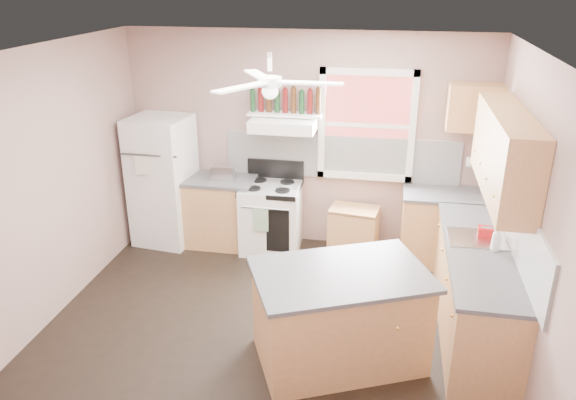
% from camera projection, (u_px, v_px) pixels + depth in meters
% --- Properties ---
extents(floor, '(4.50, 4.50, 0.00)m').
position_uv_depth(floor, '(273.00, 324.00, 5.69)').
color(floor, black).
rests_on(floor, ground).
extents(ceiling, '(4.50, 4.50, 0.00)m').
position_uv_depth(ceiling, '(270.00, 51.00, 4.67)').
color(ceiling, white).
rests_on(ceiling, ground).
extents(wall_back, '(4.50, 0.05, 2.70)m').
position_uv_depth(wall_back, '(306.00, 141.00, 7.02)').
color(wall_back, gray).
rests_on(wall_back, ground).
extents(wall_right, '(0.05, 4.00, 2.70)m').
position_uv_depth(wall_right, '(531.00, 220.00, 4.79)').
color(wall_right, gray).
rests_on(wall_right, ground).
extents(wall_left, '(0.05, 4.00, 2.70)m').
position_uv_depth(wall_left, '(48.00, 185.00, 5.57)').
color(wall_left, gray).
rests_on(wall_left, ground).
extents(backsplash_back, '(2.90, 0.03, 0.55)m').
position_uv_depth(backsplash_back, '(341.00, 157.00, 6.97)').
color(backsplash_back, white).
rests_on(backsplash_back, wall_back).
extents(backsplash_right, '(0.03, 2.60, 0.55)m').
position_uv_depth(backsplash_right, '(517.00, 224.00, 5.13)').
color(backsplash_right, white).
rests_on(backsplash_right, wall_right).
extents(window_view, '(1.00, 0.02, 1.20)m').
position_uv_depth(window_view, '(367.00, 125.00, 6.76)').
color(window_view, maroon).
rests_on(window_view, wall_back).
extents(window_frame, '(1.16, 0.07, 1.36)m').
position_uv_depth(window_frame, '(367.00, 126.00, 6.73)').
color(window_frame, white).
rests_on(window_frame, wall_back).
extents(refrigerator, '(0.78, 0.76, 1.66)m').
position_uv_depth(refrigerator, '(163.00, 181.00, 7.19)').
color(refrigerator, white).
rests_on(refrigerator, floor).
extents(base_cabinet_left, '(0.90, 0.60, 0.86)m').
position_uv_depth(base_cabinet_left, '(220.00, 212.00, 7.25)').
color(base_cabinet_left, '#AC7447').
rests_on(base_cabinet_left, floor).
extents(counter_left, '(0.92, 0.62, 0.04)m').
position_uv_depth(counter_left, '(218.00, 180.00, 7.08)').
color(counter_left, '#444447').
rests_on(counter_left, base_cabinet_left).
extents(toaster, '(0.30, 0.19, 0.18)m').
position_uv_depth(toaster, '(222.00, 172.00, 7.01)').
color(toaster, silver).
rests_on(toaster, counter_left).
extents(stove, '(0.76, 0.68, 0.86)m').
position_uv_depth(stove, '(271.00, 218.00, 7.10)').
color(stove, white).
rests_on(stove, floor).
extents(range_hood, '(0.78, 0.50, 0.14)m').
position_uv_depth(range_hood, '(283.00, 125.00, 6.71)').
color(range_hood, white).
rests_on(range_hood, wall_back).
extents(bottle_shelf, '(0.90, 0.26, 0.03)m').
position_uv_depth(bottle_shelf, '(285.00, 114.00, 6.78)').
color(bottle_shelf, white).
rests_on(bottle_shelf, range_hood).
extents(cart, '(0.64, 0.47, 0.59)m').
position_uv_depth(cart, '(353.00, 231.00, 7.05)').
color(cart, '#AC7447').
rests_on(cart, floor).
extents(base_cabinet_corner, '(1.00, 0.60, 0.86)m').
position_uv_depth(base_cabinet_corner, '(444.00, 229.00, 6.77)').
color(base_cabinet_corner, '#AC7447').
rests_on(base_cabinet_corner, floor).
extents(base_cabinet_right, '(0.60, 2.20, 0.86)m').
position_uv_depth(base_cabinet_right, '(474.00, 291.00, 5.46)').
color(base_cabinet_right, '#AC7447').
rests_on(base_cabinet_right, floor).
extents(counter_corner, '(1.02, 0.62, 0.04)m').
position_uv_depth(counter_corner, '(448.00, 195.00, 6.60)').
color(counter_corner, '#444447').
rests_on(counter_corner, base_cabinet_corner).
extents(counter_right, '(0.62, 2.22, 0.04)m').
position_uv_depth(counter_right, '(479.00, 250.00, 5.30)').
color(counter_right, '#444447').
rests_on(counter_right, base_cabinet_right).
extents(sink, '(0.55, 0.45, 0.03)m').
position_uv_depth(sink, '(477.00, 239.00, 5.47)').
color(sink, silver).
rests_on(sink, counter_right).
extents(faucet, '(0.03, 0.03, 0.14)m').
position_uv_depth(faucet, '(495.00, 234.00, 5.42)').
color(faucet, silver).
rests_on(faucet, sink).
extents(upper_cabinet_right, '(0.33, 1.80, 0.76)m').
position_uv_depth(upper_cabinet_right, '(505.00, 153.00, 5.11)').
color(upper_cabinet_right, '#AC7447').
rests_on(upper_cabinet_right, wall_right).
extents(upper_cabinet_corner, '(0.60, 0.33, 0.52)m').
position_uv_depth(upper_cabinet_corner, '(475.00, 108.00, 6.30)').
color(upper_cabinet_corner, '#AC7447').
rests_on(upper_cabinet_corner, wall_back).
extents(paper_towel, '(0.26, 0.12, 0.12)m').
position_uv_depth(paper_towel, '(478.00, 162.00, 6.55)').
color(paper_towel, white).
rests_on(paper_towel, wall_back).
extents(island, '(1.66, 1.40, 0.86)m').
position_uv_depth(island, '(339.00, 318.00, 5.04)').
color(island, '#AC7447').
rests_on(island, floor).
extents(island_top, '(1.77, 1.51, 0.04)m').
position_uv_depth(island_top, '(341.00, 274.00, 4.87)').
color(island_top, '#444447').
rests_on(island_top, island).
extents(ceiling_fan_hub, '(0.20, 0.20, 0.08)m').
position_uv_depth(ceiling_fan_hub, '(270.00, 82.00, 4.76)').
color(ceiling_fan_hub, white).
rests_on(ceiling_fan_hub, ceiling).
extents(soap_bottle, '(0.13, 0.13, 0.24)m').
position_uv_depth(soap_bottle, '(497.00, 239.00, 5.20)').
color(soap_bottle, silver).
rests_on(soap_bottle, counter_right).
extents(red_caddy, '(0.19, 0.13, 0.10)m').
position_uv_depth(red_caddy, '(487.00, 232.00, 5.49)').
color(red_caddy, '#A40E0F').
rests_on(red_caddy, counter_right).
extents(wine_bottles, '(0.86, 0.06, 0.31)m').
position_uv_depth(wine_bottles, '(286.00, 101.00, 6.72)').
color(wine_bottles, '#143819').
rests_on(wine_bottles, bottle_shelf).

